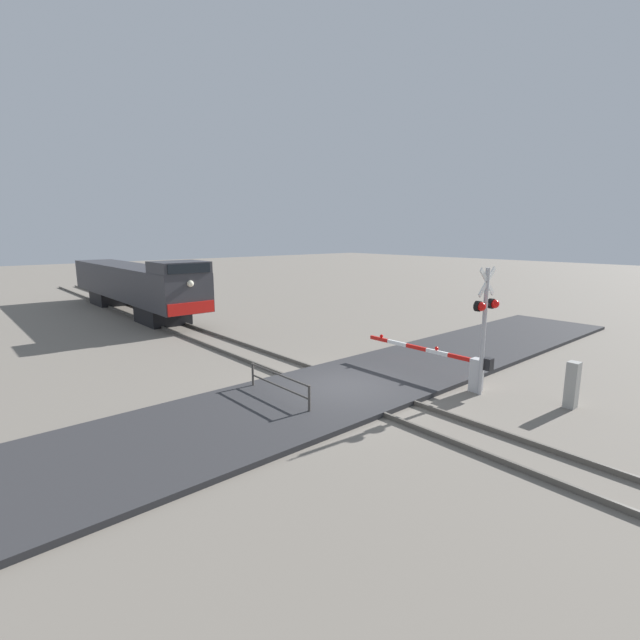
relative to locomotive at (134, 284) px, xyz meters
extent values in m
plane|color=slate|center=(0.00, -20.35, -1.97)|extent=(160.00, 160.00, 0.00)
cube|color=#59544C|center=(-0.72, -20.35, -1.89)|extent=(0.08, 80.00, 0.15)
cube|color=#59544C|center=(0.72, -20.35, -1.89)|extent=(0.08, 80.00, 0.15)
cube|color=#2D2D30|center=(0.00, -20.35, -1.89)|extent=(36.00, 4.97, 0.16)
cube|color=black|center=(0.00, -4.64, -1.44)|extent=(2.34, 3.20, 1.05)
cube|color=black|center=(0.00, 5.19, -1.44)|extent=(2.34, 3.20, 1.05)
cube|color=#333338|center=(0.00, 0.28, 0.15)|extent=(2.76, 17.88, 2.14)
cube|color=#333338|center=(0.00, -7.40, 1.54)|extent=(2.70, 2.52, 0.62)
cube|color=black|center=(0.00, -8.69, 1.54)|extent=(2.34, 0.06, 0.50)
cube|color=red|center=(0.00, -8.70, -0.57)|extent=(2.62, 0.08, 0.64)
sphere|color=#F2EACC|center=(0.00, -8.71, 0.74)|extent=(0.36, 0.36, 0.36)
cylinder|color=#ADADB2|center=(3.15, -23.65, 0.15)|extent=(0.14, 0.14, 4.24)
cube|color=white|center=(3.15, -23.65, 1.82)|extent=(0.95, 0.04, 0.95)
cube|color=white|center=(3.15, -23.65, 1.82)|extent=(0.95, 0.04, 0.95)
cube|color=black|center=(3.15, -23.65, 1.07)|extent=(1.04, 0.08, 0.08)
sphere|color=red|center=(2.73, -23.75, 1.07)|extent=(0.28, 0.28, 0.28)
sphere|color=red|center=(3.57, -23.75, 1.07)|extent=(0.28, 0.28, 0.28)
cylinder|color=black|center=(2.73, -23.63, 1.07)|extent=(0.34, 0.14, 0.34)
cylinder|color=black|center=(3.57, -23.63, 1.07)|extent=(0.34, 0.14, 0.34)
cube|color=silver|center=(3.33, -23.41, -1.39)|extent=(0.36, 0.36, 1.15)
cube|color=black|center=(3.33, -23.76, -0.92)|extent=(0.28, 0.36, 0.40)
cube|color=red|center=(3.33, -22.74, -0.92)|extent=(0.10, 0.93, 0.14)
cube|color=white|center=(3.33, -21.81, -0.92)|extent=(0.10, 0.93, 0.14)
cube|color=red|center=(3.33, -20.88, -0.92)|extent=(0.10, 0.93, 0.14)
cube|color=white|center=(3.33, -19.95, -0.92)|extent=(0.10, 0.93, 0.14)
cube|color=red|center=(3.33, -19.02, -0.92)|extent=(0.10, 0.93, 0.14)
sphere|color=red|center=(3.33, -21.78, -0.78)|extent=(0.14, 0.14, 0.14)
sphere|color=red|center=(3.33, -19.13, -0.78)|extent=(0.14, 0.14, 0.14)
cube|color=#999993|center=(4.21, -26.11, -1.24)|extent=(0.36, 0.33, 1.46)
cylinder|color=#4C4742|center=(-2.33, -21.32, -1.49)|extent=(0.08, 0.08, 0.95)
cylinder|color=#4C4742|center=(-2.33, -18.28, -1.49)|extent=(0.08, 0.08, 0.95)
cylinder|color=#4C4742|center=(-2.33, -19.80, -1.06)|extent=(0.06, 3.04, 0.06)
cylinder|color=#4C4742|center=(-2.33, -19.80, -1.45)|extent=(0.06, 3.04, 0.06)
camera|label=1|loc=(-10.29, -30.96, 3.34)|focal=25.22mm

